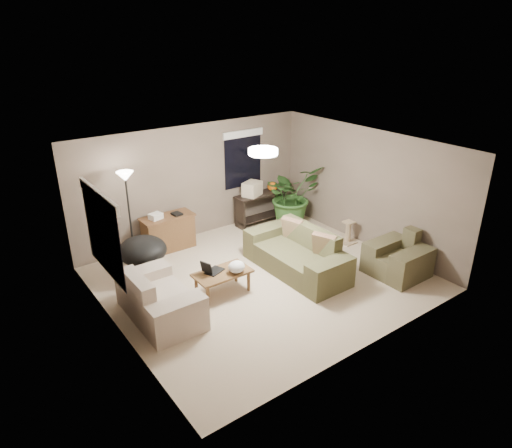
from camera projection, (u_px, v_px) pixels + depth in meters
room_shell at (263, 217)px, 8.09m from camera, size 5.50×5.50×5.50m
main_sofa at (297, 257)px, 8.77m from camera, size 0.95×2.20×0.85m
throw_pillows at (308, 237)px, 8.77m from camera, size 0.39×1.40×0.47m
loveseat at (158, 301)px, 7.33m from camera, size 0.90×1.60×0.85m
armchair at (398, 260)px, 8.65m from camera, size 0.95×1.00×0.85m
coffee_table at (222, 275)px, 7.99m from camera, size 1.00×0.55×0.42m
laptop at (211, 270)px, 7.92m from camera, size 0.42×0.33×0.24m
plastic_bag at (237, 267)px, 7.92m from camera, size 0.36×0.34×0.21m
desk at (168, 232)px, 9.60m from camera, size 1.10×0.50×0.75m
desk_papers at (160, 216)px, 9.34m from camera, size 0.70×0.29×0.12m
console_table at (261, 206)px, 10.87m from camera, size 1.30×0.40×0.75m
pumpkin at (273, 186)px, 10.90m from camera, size 0.31×0.31×0.21m
cardboard_box at (252, 189)px, 10.55m from camera, size 0.53×0.47×0.33m
papasan_chair at (143, 254)px, 8.48m from camera, size 1.00×1.00×0.80m
floor_lamp at (126, 188)px, 8.51m from camera, size 0.32×0.32×1.91m
ceiling_fixture at (263, 152)px, 7.62m from camera, size 0.50×0.50×0.10m
houseplant at (291, 201)px, 10.79m from camera, size 1.30×1.44×1.13m
cat_scratching_post at (348, 234)px, 9.94m from camera, size 0.32×0.32×0.50m
window_left at (101, 219)px, 6.62m from camera, size 0.05×1.56×1.33m
window_back at (243, 149)px, 10.42m from camera, size 1.06×0.05×1.33m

